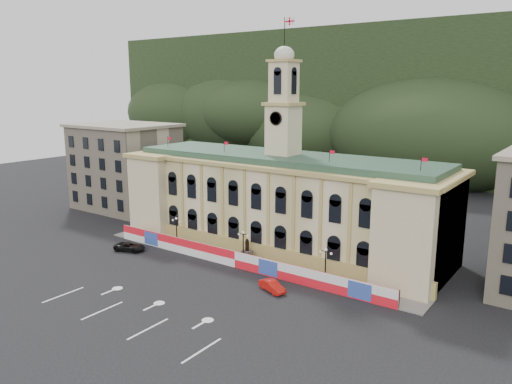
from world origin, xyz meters
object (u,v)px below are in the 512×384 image
Objects in this scene: statue at (247,254)px; black_suv at (130,247)px; lamp_center at (243,244)px; red_sedan at (272,286)px.

black_suv is at bearing -159.38° from statue.
statue is 20.11m from black_suv.
lamp_center reaches higher than statue.
black_suv is at bearing -162.09° from lamp_center.
lamp_center is at bearing -90.00° from statue.
lamp_center is at bearing -92.70° from black_suv.
lamp_center is at bearing 76.57° from red_sedan.
red_sedan is at bearing -33.25° from lamp_center.
lamp_center is 19.92m from black_suv.
statue is at bearing -89.99° from black_suv.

